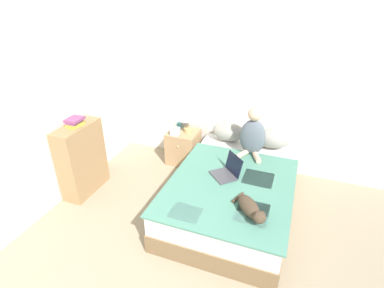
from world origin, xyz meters
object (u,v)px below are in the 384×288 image
Objects in this scene: nightstand at (183,147)px; cat_tabby at (251,208)px; bed at (233,192)px; pillow_far at (272,139)px; book_stack_top at (75,122)px; tissue_box at (175,131)px; person_sitting at (253,135)px; bookshelf at (82,159)px; coffee_mug at (179,126)px; laptop_open at (227,172)px; pillow_near at (229,132)px; table_lamp at (188,116)px.

cat_tabby is at bearing -48.15° from nightstand.
pillow_far is at bearing 71.00° from bed.
tissue_box is at bearing 50.37° from book_stack_top.
cat_tabby is at bearing -89.80° from pillow_far.
bookshelf is (-2.07, -0.94, -0.29)m from person_sitting.
person_sitting is 1.28m from coffee_mug.
bed is at bearing 9.84° from book_stack_top.
nightstand is 0.34m from coffee_mug.
book_stack_top is at bearing -36.22° from bookshelf.
pillow_near is at bearing 148.22° from laptop_open.
bed is at bearing 66.73° from laptop_open.
table_lamp is at bearing 164.95° from person_sitting.
cat_tabby reaches higher than tissue_box.
table_lamp is 2.93× the size of coffee_mug.
tissue_box is at bearing 50.12° from bookshelf.
bookshelf reaches higher than cat_tabby.
pillow_near reaches higher than cat_tabby.
bookshelf is (-2.29, -1.23, -0.13)m from pillow_far.
pillow_far is (0.62, 0.00, 0.00)m from pillow_near.
pillow_far is 0.74× the size of person_sitting.
table_lamp is (0.08, 0.03, 0.52)m from nightstand.
book_stack_top reaches higher than table_lamp.
laptop_open is at bearing -158.26° from bed.
pillow_near is 0.96× the size of nightstand.
cat_tabby is at bearing -7.45° from book_stack_top.
pillow_near is 1.00× the size of cat_tabby.
person_sitting is (0.39, -0.30, 0.15)m from pillow_near.
pillow_near is at bearing -4.29° from coffee_mug.
person_sitting reaches higher than bed.
cat_tabby is at bearing -11.46° from laptop_open.
laptop_open is (-0.40, -0.93, -0.08)m from pillow_far.
bed is 2.19× the size of bookshelf.
bed is at bearing -70.97° from pillow_near.
cat_tabby is at bearing -50.33° from table_lamp.
nightstand is (-1.10, 0.25, -0.51)m from person_sitting.
table_lamp is 0.30m from tissue_box.
bookshelf is 0.54m from book_stack_top.
cat_tabby is 1.18× the size of laptop_open.
pillow_far is 0.51× the size of bookshelf.
person_sitting is at bearing -5.97° from tissue_box.
cat_tabby is at bearing -47.92° from coffee_mug.
table_lamp is 2.64× the size of tissue_box.
bed is 2.16m from book_stack_top.
laptop_open reaches higher than coffee_mug.
table_lamp is at bearing -23.79° from coffee_mug.
nightstand is at bearing -177.45° from cat_tabby.
bed is at bearing -39.65° from nightstand.
pillow_near is at bearing 36.36° from bookshelf.
pillow_near is 2.09m from bookshelf.
tissue_box reaches higher than coffee_mug.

